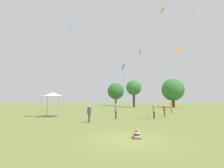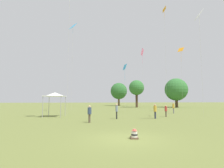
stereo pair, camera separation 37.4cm
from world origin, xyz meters
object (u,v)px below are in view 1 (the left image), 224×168
Objects in this scene: kite_8 at (197,18)px; distant_tree_2 at (116,91)px; person_standing_4 at (164,110)px; distant_tree_1 at (134,88)px; kite_4 at (123,68)px; kite_6 at (71,28)px; kite_3 at (140,53)px; distant_tree_0 at (173,90)px; person_standing_0 at (171,107)px; canopy_tent at (53,95)px; person_standing_5 at (89,112)px; person_standing_2 at (116,110)px; seated_toddler at (137,135)px; kite_1 at (163,15)px; kite_0 at (178,52)px; person_standing_3 at (154,110)px.

kite_8 reaches higher than distant_tree_2.
person_standing_4 is at bearing -92.78° from distant_tree_2.
person_standing_4 is at bearing -99.01° from distant_tree_1.
kite_4 is 0.48× the size of kite_6.
distant_tree_0 is (16.13, 16.82, -6.19)m from kite_3.
person_standing_0 is at bearing 19.20° from person_standing_4.
distant_tree_1 is at bearing 54.84° from canopy_tent.
person_standing_5 is 0.20× the size of kite_4.
person_standing_5 is 37.57m from distant_tree_1.
kite_6 reaches higher than person_standing_5.
kite_4 reaches higher than person_standing_2.
distant_tree_1 is at bearing 143.72° from kite_6.
canopy_tent is at bearing -110.95° from distant_tree_2.
seated_toddler is at bearing -106.51° from distant_tree_1.
kite_3 is at bearing 51.96° from person_standing_4.
person_standing_2 is 1.16× the size of person_standing_4.
person_standing_4 is 11.07m from person_standing_5.
kite_4 is at bearing -158.24° from person_standing_0.
person_standing_5 is 0.19× the size of distant_tree_2.
person_standing_5 is 42.35m from distant_tree_0.
kite_1 is (12.11, 8.32, 15.09)m from person_standing_5.
kite_4 is at bearing 86.94° from seated_toddler.
kite_8 is (10.56, 8.55, 11.90)m from seated_toddler.
seated_toddler is 0.18× the size of canopy_tent.
person_standing_2 is 0.55× the size of canopy_tent.
distant_tree_2 is (0.24, 42.47, -10.32)m from kite_1.
kite_8 is at bearing -18.29° from canopy_tent.
distant_tree_1 is (4.70, 29.66, 5.02)m from person_standing_4.
person_standing_5 is 23.77m from kite_0.
person_standing_3 is at bearing 62.49° from kite_3.
kite_4 reaches higher than person_standing_5.
kite_3 reaches higher than person_standing_4.
distant_tree_1 reaches higher than person_standing_4.
distant_tree_2 is at bearing -120.35° from person_standing_2.
person_standing_0 is 10.34m from kite_4.
person_standing_0 is 9.57m from person_standing_3.
distant_tree_0 is at bearing 168.36° from kite_0.
kite_0 is 11.97m from kite_4.
distant_tree_1 is at bearing -167.09° from kite_4.
canopy_tent is at bearing 136.30° from person_standing_4.
person_standing_2 reaches higher than seated_toddler.
kite_1 is (9.68, 15.91, 15.87)m from seated_toddler.
person_standing_5 is at bearing -39.78° from kite_0.
distant_tree_0 is 12.15m from distant_tree_1.
distant_tree_0 is (19.00, 29.90, 4.40)m from person_standing_3.
distant_tree_2 reaches higher than person_standing_2.
seated_toddler is 0.07× the size of distant_tree_0.
person_standing_3 is 0.21× the size of kite_4.
kite_0 is 1.47× the size of kite_4.
person_standing_0 is 0.20× the size of distant_tree_0.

